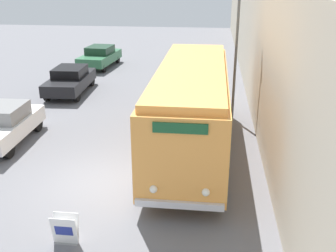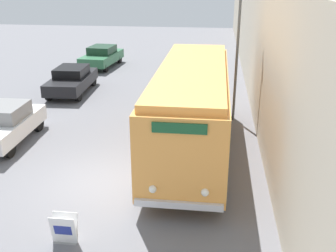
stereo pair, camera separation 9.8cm
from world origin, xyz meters
name	(u,v)px [view 1 (the left image)]	position (x,y,z in m)	size (l,w,h in m)	color
ground_plane	(98,182)	(0.00, 0.00, 0.00)	(80.00, 80.00, 0.00)	slate
building_wall_right	(254,44)	(5.75, 10.00, 3.04)	(0.30, 60.00, 6.08)	#B2A893
vintage_bus	(191,104)	(2.90, 2.98, 1.87)	(2.58, 9.92, 3.33)	black
sign_board	(65,230)	(0.09, -3.15, 0.40)	(0.66, 0.32, 0.83)	gray
streetlamp	(237,30)	(4.65, 6.63, 4.18)	(0.36, 0.36, 6.44)	#595E60
parked_car_near	(5,124)	(-4.62, 2.80, 0.79)	(1.84, 4.12, 1.56)	black
parked_car_mid	(70,80)	(-4.48, 10.02, 0.77)	(2.09, 4.62, 1.49)	black
parked_car_far	(100,56)	(-4.64, 16.78, 0.78)	(2.31, 4.58, 1.51)	black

